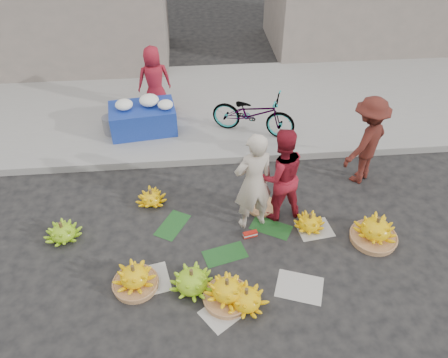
{
  "coord_description": "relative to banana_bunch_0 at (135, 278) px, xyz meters",
  "views": [
    {
      "loc": [
        -0.52,
        -4.62,
        5.11
      ],
      "look_at": [
        -0.03,
        0.77,
        0.7
      ],
      "focal_mm": 35.0,
      "sensor_mm": 36.0,
      "label": 1
    }
  ],
  "objects": [
    {
      "name": "ground",
      "position": [
        1.42,
        0.67,
        -0.19
      ],
      "size": [
        80.0,
        80.0,
        0.0
      ],
      "primitive_type": "plane",
      "color": "black",
      "rests_on": "ground"
    },
    {
      "name": "banana_bunch_0",
      "position": [
        0.0,
        0.0,
        0.0
      ],
      "size": [
        0.63,
        0.63,
        0.44
      ],
      "rotation": [
        0.0,
        0.0,
        -0.06
      ],
      "color": "#A36E44",
      "rests_on": "ground"
    },
    {
      "name": "vendor_cream",
      "position": [
        1.81,
        1.11,
        0.68
      ],
      "size": [
        0.73,
        0.58,
        1.74
      ],
      "primitive_type": "imported",
      "rotation": [
        0.0,
        0.0,
        3.42
      ],
      "color": "beige",
      "rests_on": "ground"
    },
    {
      "name": "man_striped",
      "position": [
        3.94,
        2.1,
        0.64
      ],
      "size": [
        1.22,
        1.16,
        1.66
      ],
      "primitive_type": "imported",
      "rotation": [
        0.0,
        0.0,
        3.83
      ],
      "color": "maroon",
      "rests_on": "ground"
    },
    {
      "name": "banana_bunch_6",
      "position": [
        -1.19,
        1.04,
        -0.04
      ],
      "size": [
        0.59,
        0.59,
        0.34
      ],
      "rotation": [
        0.0,
        0.0,
        -0.12
      ],
      "color": "#6EB219",
      "rests_on": "ground"
    },
    {
      "name": "banana_bunch_7",
      "position": [
        0.16,
        1.75,
        -0.06
      ],
      "size": [
        0.5,
        0.5,
        0.3
      ],
      "rotation": [
        0.0,
        0.0,
        -0.09
      ],
      "color": "yellow",
      "rests_on": "ground"
    },
    {
      "name": "basket_spare",
      "position": [
        2.03,
        1.46,
        -0.16
      ],
      "size": [
        0.66,
        0.66,
        0.06
      ],
      "primitive_type": "cylinder",
      "rotation": [
        0.0,
        0.0,
        -0.4
      ],
      "color": "#A36E44",
      "rests_on": "ground"
    },
    {
      "name": "banana_leaves",
      "position": [
        1.32,
        0.87,
        -0.18
      ],
      "size": [
        2.0,
        1.0,
        0.0
      ],
      "primitive_type": null,
      "color": "#16431A",
      "rests_on": "ground"
    },
    {
      "name": "flower_table",
      "position": [
        -0.06,
        3.92,
        0.25
      ],
      "size": [
        1.41,
        0.99,
        0.77
      ],
      "rotation": [
        0.0,
        0.0,
        0.13
      ],
      "color": "navy",
      "rests_on": "sidewalk"
    },
    {
      "name": "curb",
      "position": [
        1.42,
        2.87,
        -0.11
      ],
      "size": [
        40.0,
        0.25,
        0.15
      ],
      "primitive_type": "cube",
      "color": "gray",
      "rests_on": "ground"
    },
    {
      "name": "bicycle",
      "position": [
        2.18,
        3.63,
        0.39
      ],
      "size": [
        1.22,
        1.82,
        0.91
      ],
      "primitive_type": "imported",
      "rotation": [
        0.0,
        0.0,
        1.17
      ],
      "color": "gray",
      "rests_on": "sidewalk"
    },
    {
      "name": "vendor_red",
      "position": [
        2.26,
        1.3,
        0.64
      ],
      "size": [
        0.9,
        0.75,
        1.64
      ],
      "primitive_type": "imported",
      "rotation": [
        0.0,
        0.0,
        3.32
      ],
      "color": "#A71927",
      "rests_on": "ground"
    },
    {
      "name": "banana_bunch_1",
      "position": [
        0.8,
        -0.11,
        -0.01
      ],
      "size": [
        0.7,
        0.7,
        0.39
      ],
      "rotation": [
        0.0,
        0.0,
        0.11
      ],
      "color": "#6EB219",
      "rests_on": "ground"
    },
    {
      "name": "grey_bucket",
      "position": [
        -0.72,
        3.87,
        0.12
      ],
      "size": [
        0.33,
        0.33,
        0.38
      ],
      "primitive_type": "cylinder",
      "color": "slate",
      "rests_on": "sidewalk"
    },
    {
      "name": "banana_bunch_3",
      "position": [
        1.52,
        -0.46,
        -0.03
      ],
      "size": [
        0.73,
        0.73,
        0.36
      ],
      "rotation": [
        0.0,
        0.0,
        0.35
      ],
      "color": "yellow",
      "rests_on": "ground"
    },
    {
      "name": "flower_vendor",
      "position": [
        0.19,
        4.72,
        0.67
      ],
      "size": [
        0.8,
        0.61,
        1.48
      ],
      "primitive_type": "imported",
      "rotation": [
        0.0,
        0.0,
        3.35
      ],
      "color": "#A71927",
      "rests_on": "sidewalk"
    },
    {
      "name": "sidewalk",
      "position": [
        1.42,
        4.97,
        -0.13
      ],
      "size": [
        40.0,
        4.0,
        0.12
      ],
      "primitive_type": "cube",
      "color": "gray",
      "rests_on": "ground"
    },
    {
      "name": "incense_stack",
      "position": [
        1.75,
        0.81,
        -0.13
      ],
      "size": [
        0.24,
        0.12,
        0.09
      ],
      "primitive_type": "cube",
      "rotation": [
        0.0,
        0.0,
        0.22
      ],
      "color": "red",
      "rests_on": "ground"
    },
    {
      "name": "banana_bunch_4",
      "position": [
        3.67,
        0.56,
        0.02
      ],
      "size": [
        0.84,
        0.84,
        0.48
      ],
      "rotation": [
        0.0,
        0.0,
        -0.42
      ],
      "color": "#A36E44",
      "rests_on": "ground"
    },
    {
      "name": "banana_bunch_2",
      "position": [
        1.27,
        -0.35,
        0.0
      ],
      "size": [
        0.71,
        0.71,
        0.45
      ],
      "rotation": [
        0.0,
        0.0,
        -0.3
      ],
      "color": "#A36E44",
      "rests_on": "ground"
    },
    {
      "name": "newspaper_scatter",
      "position": [
        1.42,
        -0.13,
        -0.18
      ],
      "size": [
        3.2,
        1.8,
        0.0
      ],
      "primitive_type": null,
      "color": "beige",
      "rests_on": "ground"
    },
    {
      "name": "banana_bunch_5",
      "position": [
        2.72,
        0.91,
        -0.05
      ],
      "size": [
        0.51,
        0.51,
        0.31
      ],
      "rotation": [
        0.0,
        0.0,
        -0.06
      ],
      "color": "yellow",
      "rests_on": "ground"
    }
  ]
}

